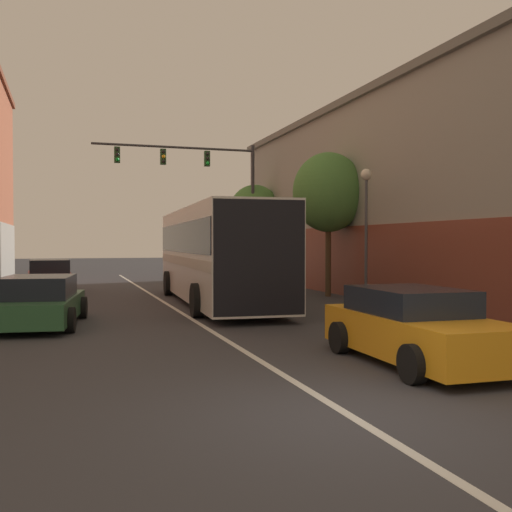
% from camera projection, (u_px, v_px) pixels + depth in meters
% --- Properties ---
extents(ground_plane, '(160.00, 160.00, 0.00)m').
position_uv_depth(ground_plane, '(349.00, 415.00, 7.48)').
color(ground_plane, '#38383D').
extents(lane_center_line, '(0.14, 40.12, 0.01)m').
position_uv_depth(lane_center_line, '(168.00, 305.00, 20.88)').
color(lane_center_line, silver).
rests_on(lane_center_line, ground_plane).
extents(building_right_storefront, '(9.76, 28.85, 8.08)m').
position_uv_depth(building_right_storefront, '(459.00, 195.00, 24.76)').
color(building_right_storefront, '#9E998E').
rests_on(building_right_storefront, ground_plane).
extents(bus, '(3.27, 12.23, 3.34)m').
position_uv_depth(bus, '(216.00, 251.00, 21.15)').
color(bus, silver).
rests_on(bus, ground_plane).
extents(hatchback_foreground, '(2.06, 4.31, 1.34)m').
position_uv_depth(hatchback_foreground, '(415.00, 327.00, 10.70)').
color(hatchback_foreground, orange).
rests_on(hatchback_foreground, ground_plane).
extents(parked_car_left_near, '(2.20, 4.71, 1.43)m').
position_uv_depth(parked_car_left_near, '(49.00, 276.00, 26.29)').
color(parked_car_left_near, red).
rests_on(parked_car_left_near, ground_plane).
extents(parked_car_left_mid, '(2.49, 4.74, 1.31)m').
position_uv_depth(parked_car_left_mid, '(40.00, 302.00, 15.46)').
color(parked_car_left_mid, '#285633').
rests_on(parked_car_left_mid, ground_plane).
extents(traffic_signal_gantry, '(8.50, 0.36, 7.40)m').
position_uv_depth(traffic_signal_gantry, '(204.00, 179.00, 31.40)').
color(traffic_signal_gantry, '#333338').
rests_on(traffic_signal_gantry, ground_plane).
extents(street_lamp, '(0.39, 0.39, 4.69)m').
position_uv_depth(street_lamp, '(366.00, 215.00, 20.42)').
color(street_lamp, '#47474C').
rests_on(street_lamp, ground_plane).
extents(street_tree_near, '(2.91, 2.62, 5.80)m').
position_uv_depth(street_tree_near, '(328.00, 193.00, 24.04)').
color(street_tree_near, '#4C3823').
rests_on(street_tree_near, ground_plane).
extents(street_tree_far, '(2.98, 2.68, 5.39)m').
position_uv_depth(street_tree_far, '(255.00, 215.00, 33.21)').
color(street_tree_far, '#3D2D1E').
rests_on(street_tree_far, ground_plane).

